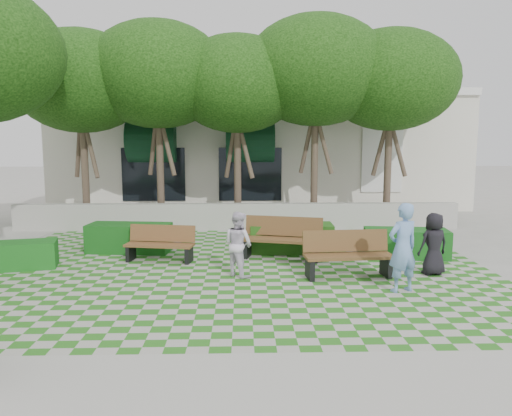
{
  "coord_description": "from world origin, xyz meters",
  "views": [
    {
      "loc": [
        0.17,
        -10.54,
        3.09
      ],
      "look_at": [
        0.5,
        1.5,
        1.4
      ],
      "focal_mm": 35.0,
      "sensor_mm": 36.0,
      "label": 1
    }
  ],
  "objects_px": {
    "bench_west": "(160,244)",
    "person_blue": "(403,248)",
    "person_dark": "(434,244)",
    "bench_east": "(348,255)",
    "person_white": "(238,244)",
    "bench_mid": "(282,239)",
    "hedge_midright": "(291,238)",
    "hedge_midleft": "(129,238)",
    "hedge_east": "(406,243)",
    "hedge_west": "(15,255)"
  },
  "relations": [
    {
      "from": "bench_west",
      "to": "person_blue",
      "type": "distance_m",
      "value": 5.96
    },
    {
      "from": "person_dark",
      "to": "person_blue",
      "type": "bearing_deg",
      "value": 33.35
    },
    {
      "from": "person_blue",
      "to": "person_dark",
      "type": "height_order",
      "value": "person_blue"
    },
    {
      "from": "bench_east",
      "to": "person_dark",
      "type": "bearing_deg",
      "value": -1.42
    },
    {
      "from": "bench_east",
      "to": "person_white",
      "type": "height_order",
      "value": "person_white"
    },
    {
      "from": "person_dark",
      "to": "bench_mid",
      "type": "bearing_deg",
      "value": -41.16
    },
    {
      "from": "hedge_midright",
      "to": "bench_east",
      "type": "bearing_deg",
      "value": -67.95
    },
    {
      "from": "bench_mid",
      "to": "hedge_midright",
      "type": "height_order",
      "value": "bench_mid"
    },
    {
      "from": "hedge_midleft",
      "to": "hedge_east",
      "type": "bearing_deg",
      "value": -6.42
    },
    {
      "from": "bench_east",
      "to": "hedge_west",
      "type": "distance_m",
      "value": 7.81
    },
    {
      "from": "bench_west",
      "to": "hedge_midleft",
      "type": "relative_size",
      "value": 0.81
    },
    {
      "from": "bench_east",
      "to": "hedge_east",
      "type": "height_order",
      "value": "bench_east"
    },
    {
      "from": "hedge_west",
      "to": "bench_west",
      "type": "bearing_deg",
      "value": 11.29
    },
    {
      "from": "bench_mid",
      "to": "person_white",
      "type": "relative_size",
      "value": 1.45
    },
    {
      "from": "bench_east",
      "to": "hedge_midleft",
      "type": "distance_m",
      "value": 6.05
    },
    {
      "from": "person_white",
      "to": "person_dark",
      "type": "bearing_deg",
      "value": -136.17
    },
    {
      "from": "hedge_east",
      "to": "person_white",
      "type": "relative_size",
      "value": 1.44
    },
    {
      "from": "hedge_west",
      "to": "person_white",
      "type": "relative_size",
      "value": 1.26
    },
    {
      "from": "hedge_east",
      "to": "bench_mid",
      "type": "bearing_deg",
      "value": -179.23
    },
    {
      "from": "hedge_midleft",
      "to": "person_white",
      "type": "xyz_separation_m",
      "value": [
        3.0,
        -2.49,
        0.35
      ]
    },
    {
      "from": "hedge_west",
      "to": "person_white",
      "type": "bearing_deg",
      "value": -8.15
    },
    {
      "from": "bench_mid",
      "to": "person_white",
      "type": "distance_m",
      "value": 1.98
    },
    {
      "from": "hedge_midright",
      "to": "hedge_west",
      "type": "height_order",
      "value": "hedge_midright"
    },
    {
      "from": "person_blue",
      "to": "person_white",
      "type": "relative_size",
      "value": 1.24
    },
    {
      "from": "hedge_west",
      "to": "person_white",
      "type": "height_order",
      "value": "person_white"
    },
    {
      "from": "bench_mid",
      "to": "hedge_east",
      "type": "xyz_separation_m",
      "value": [
        3.25,
        0.04,
        -0.14
      ]
    },
    {
      "from": "bench_west",
      "to": "hedge_midleft",
      "type": "distance_m",
      "value": 1.47
    },
    {
      "from": "person_blue",
      "to": "person_white",
      "type": "bearing_deg",
      "value": -41.35
    },
    {
      "from": "bench_mid",
      "to": "person_blue",
      "type": "bearing_deg",
      "value": -37.73
    },
    {
      "from": "hedge_midright",
      "to": "hedge_west",
      "type": "xyz_separation_m",
      "value": [
        -6.75,
        -1.6,
        -0.07
      ]
    },
    {
      "from": "bench_mid",
      "to": "person_white",
      "type": "xyz_separation_m",
      "value": [
        -1.12,
        -1.62,
        0.22
      ]
    },
    {
      "from": "bench_west",
      "to": "person_white",
      "type": "relative_size",
      "value": 1.22
    },
    {
      "from": "hedge_midright",
      "to": "hedge_midleft",
      "type": "height_order",
      "value": "hedge_midright"
    },
    {
      "from": "hedge_east",
      "to": "bench_east",
      "type": "bearing_deg",
      "value": -136.84
    },
    {
      "from": "person_blue",
      "to": "person_dark",
      "type": "distance_m",
      "value": 1.69
    },
    {
      "from": "bench_west",
      "to": "person_dark",
      "type": "relative_size",
      "value": 1.25
    },
    {
      "from": "bench_east",
      "to": "bench_mid",
      "type": "distance_m",
      "value": 2.2
    },
    {
      "from": "hedge_midright",
      "to": "person_white",
      "type": "relative_size",
      "value": 1.51
    },
    {
      "from": "hedge_midright",
      "to": "hedge_west",
      "type": "distance_m",
      "value": 6.93
    },
    {
      "from": "person_dark",
      "to": "hedge_east",
      "type": "bearing_deg",
      "value": -102.72
    },
    {
      "from": "hedge_east",
      "to": "hedge_west",
      "type": "relative_size",
      "value": 1.14
    },
    {
      "from": "hedge_west",
      "to": "person_white",
      "type": "xyz_separation_m",
      "value": [
        5.31,
        -0.76,
        0.41
      ]
    },
    {
      "from": "bench_west",
      "to": "hedge_midleft",
      "type": "xyz_separation_m",
      "value": [
        -1.02,
        1.07,
        -0.05
      ]
    },
    {
      "from": "hedge_midleft",
      "to": "person_blue",
      "type": "xyz_separation_m",
      "value": [
        6.31,
        -3.76,
        0.52
      ]
    },
    {
      "from": "person_dark",
      "to": "hedge_midright",
      "type": "bearing_deg",
      "value": -53.23
    },
    {
      "from": "hedge_midleft",
      "to": "person_blue",
      "type": "height_order",
      "value": "person_blue"
    },
    {
      "from": "hedge_east",
      "to": "hedge_west",
      "type": "height_order",
      "value": "hedge_east"
    },
    {
      "from": "hedge_west",
      "to": "person_dark",
      "type": "xyz_separation_m",
      "value": [
        9.74,
        -0.78,
        0.39
      ]
    },
    {
      "from": "person_blue",
      "to": "hedge_midleft",
      "type": "bearing_deg",
      "value": -51.18
    },
    {
      "from": "hedge_midright",
      "to": "bench_west",
      "type": "bearing_deg",
      "value": -164.68
    }
  ]
}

